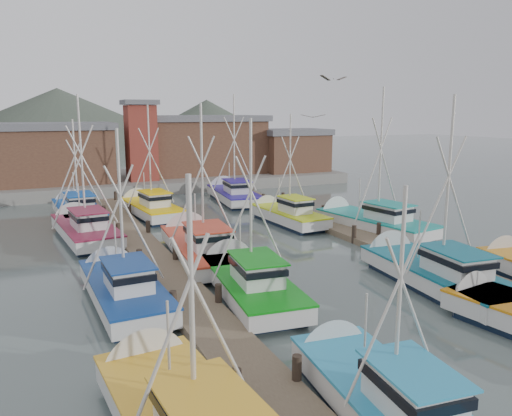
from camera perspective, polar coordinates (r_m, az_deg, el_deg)
name	(u,v)px	position (r m, az deg, el deg)	size (l,w,h in m)	color
ground	(314,278)	(26.33, 6.65, -7.98)	(260.00, 260.00, 0.00)	#465451
dock_left	(162,270)	(27.33, -10.67, -6.93)	(2.30, 46.00, 1.50)	brown
dock_right	(375,242)	(33.30, 13.47, -3.80)	(2.30, 46.00, 1.50)	brown
quay	(153,180)	(60.25, -11.70, 3.17)	(44.00, 16.00, 1.20)	gray
shed_left	(51,153)	(56.49, -22.39, 5.89)	(12.72, 8.48, 6.20)	brown
shed_center	(201,144)	(61.42, -6.34, 7.30)	(14.84, 9.54, 6.90)	brown
shed_right	(292,150)	(63.06, 4.15, 6.66)	(8.48, 6.36, 5.20)	brown
lookout_tower	(141,140)	(55.48, -13.01, 7.60)	(3.60, 3.60, 8.50)	maroon
distant_hills	(31,145)	(144.15, -24.35, 6.59)	(175.00, 140.00, 42.00)	#485244
boat_0	(380,396)	(15.32, 13.97, -20.14)	(3.39, 8.57, 7.40)	black
boat_4	(246,280)	(23.82, -1.10, -8.24)	(3.82, 9.52, 9.05)	black
boat_5	(431,272)	(26.45, 19.35, -6.90)	(4.11, 10.19, 10.20)	black
boat_6	(122,287)	(23.73, -15.08, -8.71)	(3.55, 8.96, 8.58)	black
boat_8	(200,246)	(29.86, -6.39, -4.32)	(4.06, 10.51, 9.95)	black
boat_9	(285,215)	(38.70, 3.32, -0.75)	(3.60, 8.64, 9.05)	black
boat_10	(84,228)	(35.99, -19.08, -2.22)	(4.28, 10.01, 10.48)	black
boat_11	(369,221)	(37.23, 12.82, -1.46)	(4.64, 10.33, 11.12)	black
boat_12	(149,208)	(42.39, -12.14, 0.05)	(3.94, 9.55, 9.88)	black
boat_13	(232,194)	(48.29, -2.72, 1.61)	(4.41, 10.42, 11.05)	black
boat_14	(77,210)	(42.92, -19.76, -0.22)	(3.71, 9.82, 8.82)	black
gull_near	(334,79)	(21.23, 8.86, 14.39)	(1.50, 0.66, 0.24)	slate
gull_far	(313,117)	(29.53, 6.53, 10.35)	(1.54, 0.66, 0.24)	slate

